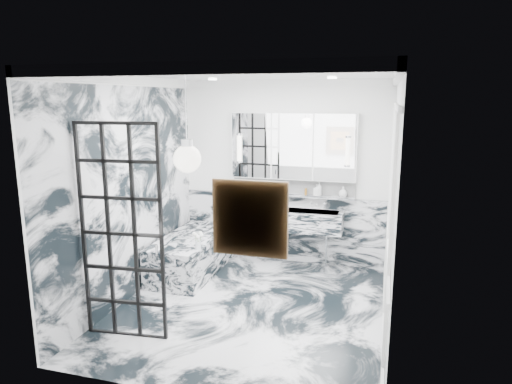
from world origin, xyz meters
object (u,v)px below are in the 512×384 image
(bathtub, at_px, (192,254))
(trough_sink, at_px, (290,219))
(mirror_cabinet, at_px, (293,146))
(crittall_door, at_px, (122,234))

(bathtub, bearing_deg, trough_sink, 26.48)
(mirror_cabinet, relative_size, bathtub, 1.15)
(crittall_door, relative_size, mirror_cabinet, 1.21)
(bathtub, bearing_deg, crittall_door, -87.80)
(trough_sink, xyz_separation_m, mirror_cabinet, (-0.00, 0.17, 1.09))
(trough_sink, height_order, bathtub, trough_sink)
(mirror_cabinet, height_order, bathtub, mirror_cabinet)
(trough_sink, xyz_separation_m, bathtub, (-1.33, -0.66, -0.45))
(trough_sink, bearing_deg, crittall_door, -116.01)
(trough_sink, distance_m, mirror_cabinet, 1.10)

